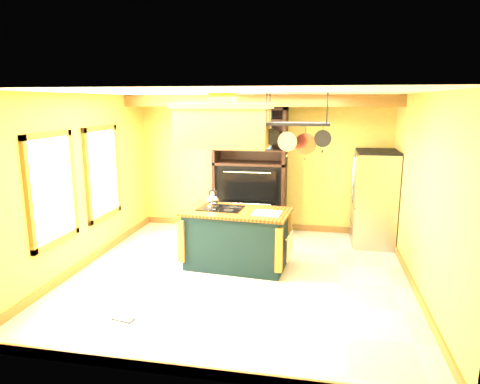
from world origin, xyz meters
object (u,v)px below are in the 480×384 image
(kitchen_island, at_px, (236,238))
(hutch, at_px, (250,186))
(refrigerator, at_px, (374,200))
(pot_rack, at_px, (297,130))
(range_hood, at_px, (223,124))

(kitchen_island, xyz_separation_m, hutch, (-0.09, 1.87, 0.47))
(kitchen_island, bearing_deg, refrigerator, 39.54)
(refrigerator, height_order, hutch, hutch)
(pot_rack, bearing_deg, kitchen_island, -179.90)
(pot_rack, bearing_deg, hutch, 118.01)
(pot_rack, height_order, hutch, pot_rack)
(kitchen_island, relative_size, hutch, 0.69)
(pot_rack, distance_m, refrigerator, 2.44)
(range_hood, relative_size, hutch, 0.58)
(hutch, bearing_deg, range_hood, -93.26)
(kitchen_island, bearing_deg, hutch, 97.65)
(range_hood, distance_m, pot_rack, 1.11)
(pot_rack, relative_size, hutch, 0.40)
(pot_rack, xyz_separation_m, refrigerator, (1.33, 1.54, -1.35))
(range_hood, xyz_separation_m, hutch, (0.11, 1.88, -1.30))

